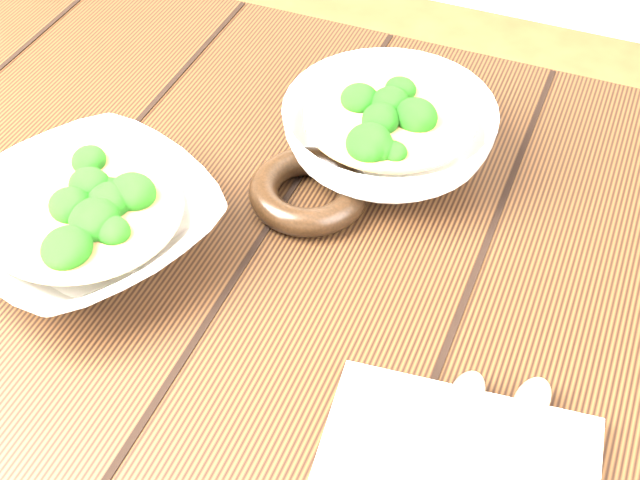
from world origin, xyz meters
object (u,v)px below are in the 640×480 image
at_px(table, 276,338).
at_px(trivet, 309,191).
at_px(soup_bowl_back, 388,132).
at_px(soup_bowl_front, 86,222).

relative_size(table, trivet, 10.15).
xyz_separation_m(table, soup_bowl_back, (0.05, 0.17, 0.16)).
distance_m(soup_bowl_front, trivet, 0.21).
height_order(soup_bowl_front, trivet, soup_bowl_front).
relative_size(soup_bowl_front, trivet, 2.54).
bearing_deg(table, trivet, 88.34).
bearing_deg(soup_bowl_back, soup_bowl_front, -134.45).
height_order(table, trivet, trivet).
xyz_separation_m(soup_bowl_front, soup_bowl_back, (0.22, 0.22, 0.01)).
relative_size(soup_bowl_front, soup_bowl_back, 1.09).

